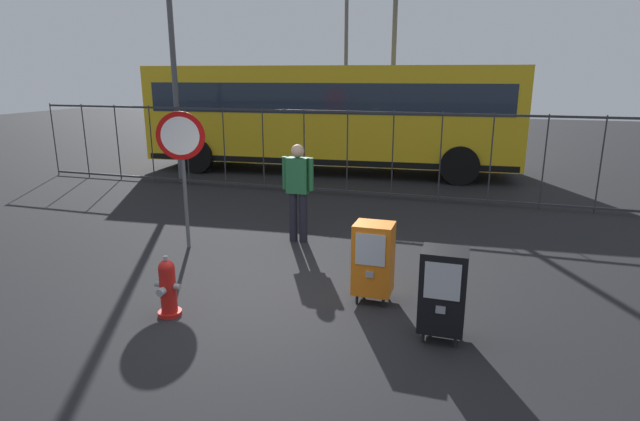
{
  "coord_description": "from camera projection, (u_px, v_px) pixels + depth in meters",
  "views": [
    {
      "loc": [
        2.43,
        -5.58,
        2.8
      ],
      "look_at": [
        0.3,
        1.2,
        0.9
      ],
      "focal_mm": 28.88,
      "sensor_mm": 36.0,
      "label": 1
    }
  ],
  "objects": [
    {
      "name": "newspaper_box_primary",
      "position": [
        373.0,
        258.0,
        6.4
      ],
      "size": [
        0.48,
        0.42,
        1.02
      ],
      "color": "black",
      "rests_on": "ground_plane"
    },
    {
      "name": "fire_hydrant",
      "position": [
        168.0,
        288.0,
        6.07
      ],
      "size": [
        0.33,
        0.32,
        0.75
      ],
      "color": "red",
      "rests_on": "ground_plane"
    },
    {
      "name": "stop_sign",
      "position": [
        182.0,
        152.0,
        8.14
      ],
      "size": [
        0.71,
        0.31,
        2.23
      ],
      "color": "#4C4F54",
      "rests_on": "ground_plane"
    },
    {
      "name": "fence_barrier",
      "position": [
        370.0,
        154.0,
        11.78
      ],
      "size": [
        18.03,
        0.04,
        2.0
      ],
      "color": "#2D2D33",
      "rests_on": "ground_plane"
    },
    {
      "name": "street_light_near_left",
      "position": [
        346.0,
        44.0,
        19.58
      ],
      "size": [
        0.32,
        0.32,
        6.68
      ],
      "color": "#4C4F54",
      "rests_on": "ground_plane"
    },
    {
      "name": "ground_plane",
      "position": [
        269.0,
        300.0,
        6.57
      ],
      "size": [
        60.0,
        60.0,
        0.0
      ],
      "primitive_type": "plane",
      "color": "black"
    },
    {
      "name": "newspaper_box_secondary",
      "position": [
        443.0,
        290.0,
        5.47
      ],
      "size": [
        0.48,
        0.42,
        1.02
      ],
      "color": "black",
      "rests_on": "ground_plane"
    },
    {
      "name": "street_light_near_right",
      "position": [
        395.0,
        6.0,
        14.85
      ],
      "size": [
        0.32,
        0.32,
        8.23
      ],
      "color": "#4C4F54",
      "rests_on": "ground_plane"
    },
    {
      "name": "pedestrian",
      "position": [
        298.0,
        187.0,
        8.63
      ],
      "size": [
        0.55,
        0.22,
        1.67
      ],
      "color": "black",
      "rests_on": "ground_plane"
    },
    {
      "name": "bus_near",
      "position": [
        330.0,
        112.0,
        14.89
      ],
      "size": [
        10.66,
        3.42,
        3.0
      ],
      "rotation": [
        0.0,
        0.0,
        0.08
      ],
      "color": "gold",
      "rests_on": "ground_plane"
    },
    {
      "name": "street_light_far_left",
      "position": [
        170.0,
        11.0,
        12.54
      ],
      "size": [
        0.32,
        0.32,
        7.4
      ],
      "color": "#4C4F54",
      "rests_on": "ground_plane"
    }
  ]
}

